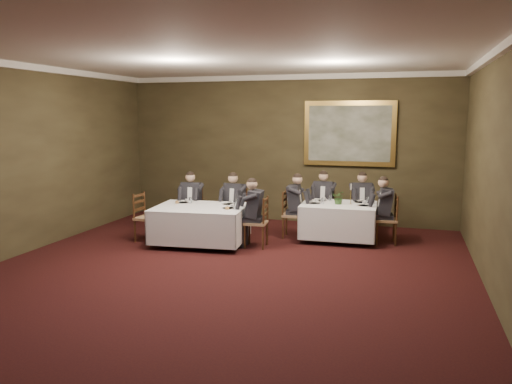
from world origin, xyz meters
The scene contains 27 objects.
ground centered at (0.00, 0.00, 0.00)m, with size 10.00×10.00×0.00m, color black.
ceiling centered at (0.00, 0.00, 3.50)m, with size 8.00×10.00×0.10m, color silver.
back_wall centered at (0.00, 5.00, 1.75)m, with size 8.00×0.10×3.50m, color #322A19.
right_wall centered at (4.00, 0.00, 1.75)m, with size 0.10×10.00×3.50m, color #322A19.
crown_molding centered at (0.00, 0.00, 3.44)m, with size 8.00×10.00×0.12m.
table_main centered at (1.50, 3.39, 0.45)m, with size 1.56×1.21×0.67m.
table_second centered at (-1.10, 2.29, 0.45)m, with size 1.93×1.54×0.67m.
chair_main_backleft centered at (1.07, 4.15, 0.28)m, with size 0.46×0.44×1.00m.
diner_main_backleft centered at (1.07, 4.14, 0.51)m, with size 0.43×0.50×1.35m.
chair_main_backright centered at (1.88, 4.18, 0.28)m, with size 0.52×0.50×1.00m.
diner_main_backright centered at (1.88, 4.16, 0.51)m, with size 0.49×0.55×1.35m.
chair_main_endleft centered at (0.54, 3.35, 0.28)m, with size 0.44×0.46×1.00m.
diner_main_endleft centered at (0.55, 3.35, 0.51)m, with size 0.50×0.43×1.35m.
chair_main_endright centered at (2.45, 3.42, 0.28)m, with size 0.47×0.49×1.00m.
diner_main_endright centered at (2.44, 3.42, 0.51)m, with size 0.53×0.46×1.35m.
chair_sec_backleft centered at (-1.68, 3.16, 0.28)m, with size 0.50×0.48×1.00m.
diner_sec_backleft centered at (-1.67, 3.15, 0.51)m, with size 0.47×0.53×1.35m.
chair_sec_backright centered at (-0.71, 3.26, 0.28)m, with size 0.49×0.47×1.00m.
diner_sec_backright centered at (-0.71, 3.25, 0.51)m, with size 0.46×0.53×1.35m.
chair_sec_endright centered at (0.03, 2.40, 0.28)m, with size 0.45×0.47×1.00m.
diner_sec_endright centered at (0.02, 2.40, 0.51)m, with size 0.51×0.44×1.35m.
chair_sec_endleft centered at (-2.24, 2.18, 0.28)m, with size 0.45×0.47×1.00m.
centerpiece centered at (1.50, 3.36, 0.91)m, with size 0.26×0.23×0.29m, color #2D5926.
candlestick centered at (1.73, 3.44, 0.92)m, with size 0.06×0.06×0.44m.
place_setting_table_main centered at (1.13, 3.72, 0.80)m, with size 0.33×0.31×0.14m.
place_setting_table_second centered at (-1.57, 2.64, 0.80)m, with size 0.33×0.31×0.14m.
painting centered at (1.50, 4.94, 2.14)m, with size 2.08×0.09×1.49m.
Camera 1 is at (2.79, -6.71, 2.56)m, focal length 35.00 mm.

